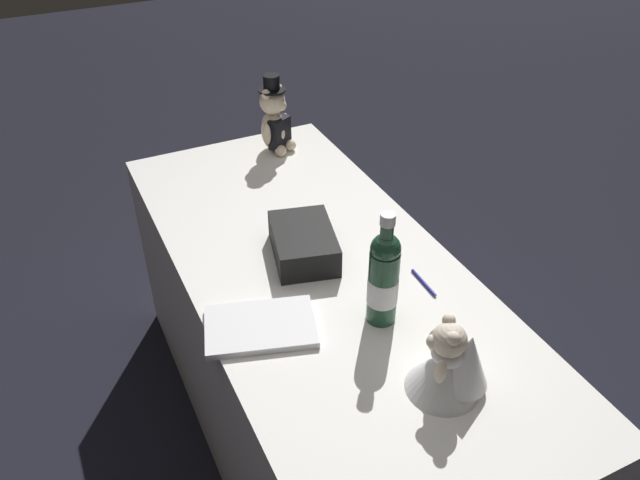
# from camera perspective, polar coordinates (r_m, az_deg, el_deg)

# --- Properties ---
(ground_plane) EXTENTS (12.00, 12.00, 0.00)m
(ground_plane) POSITION_cam_1_polar(r_m,az_deg,el_deg) (2.51, 0.00, -16.82)
(ground_plane) COLOR black
(reception_table) EXTENTS (1.82, 0.79, 0.80)m
(reception_table) POSITION_cam_1_polar(r_m,az_deg,el_deg) (2.21, 0.00, -10.54)
(reception_table) COLOR white
(reception_table) RESTS_ON ground_plane
(teddy_bear_groom) EXTENTS (0.14, 0.14, 0.31)m
(teddy_bear_groom) POSITION_cam_1_polar(r_m,az_deg,el_deg) (2.52, -4.05, 10.62)
(teddy_bear_groom) COLOR beige
(teddy_bear_groom) RESTS_ON reception_table
(teddy_bear_bride) EXTENTS (0.20, 0.23, 0.21)m
(teddy_bear_bride) POSITION_cam_1_polar(r_m,az_deg,el_deg) (1.56, 11.66, -10.66)
(teddy_bear_bride) COLOR white
(teddy_bear_bride) RESTS_ON reception_table
(champagne_bottle) EXTENTS (0.08, 0.08, 0.34)m
(champagne_bottle) POSITION_cam_1_polar(r_m,az_deg,el_deg) (1.68, 5.68, -3.31)
(champagne_bottle) COLOR #1D432B
(champagne_bottle) RESTS_ON reception_table
(signing_pen) EXTENTS (0.13, 0.01, 0.01)m
(signing_pen) POSITION_cam_1_polar(r_m,az_deg,el_deg) (1.89, 9.29, -3.87)
(signing_pen) COLOR navy
(signing_pen) RESTS_ON reception_table
(gift_case_black) EXTENTS (0.30, 0.24, 0.09)m
(gift_case_black) POSITION_cam_1_polar(r_m,az_deg,el_deg) (1.96, -1.48, -0.29)
(gift_case_black) COLOR black
(gift_case_black) RESTS_ON reception_table
(guestbook) EXTENTS (0.27, 0.34, 0.02)m
(guestbook) POSITION_cam_1_polar(r_m,az_deg,el_deg) (1.73, -5.34, -7.67)
(guestbook) COLOR white
(guestbook) RESTS_ON reception_table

